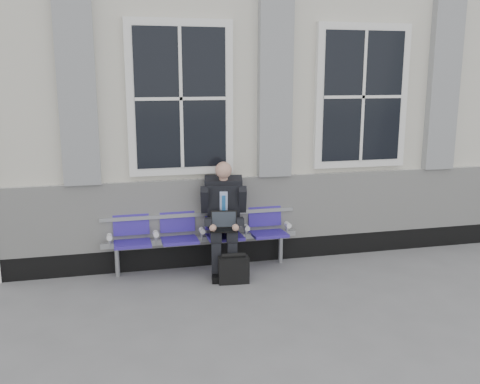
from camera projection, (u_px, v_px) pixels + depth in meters
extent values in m
plane|color=slate|center=(381.00, 293.00, 6.36)|extent=(70.00, 70.00, 0.00)
cube|color=beige|center=(289.00, 101.00, 9.23)|extent=(14.00, 4.00, 4.20)
cube|color=black|center=(332.00, 244.00, 7.72)|extent=(14.00, 0.10, 0.30)
cube|color=silver|center=(334.00, 204.00, 7.59)|extent=(14.00, 0.08, 0.90)
cube|color=gray|center=(77.00, 87.00, 6.43)|extent=(0.45, 0.14, 2.40)
cube|color=gray|center=(275.00, 86.00, 7.01)|extent=(0.45, 0.14, 2.40)
cube|color=gray|center=(443.00, 85.00, 7.58)|extent=(0.45, 0.14, 2.40)
cube|color=white|center=(180.00, 98.00, 6.77)|extent=(1.35, 0.10, 1.95)
cube|color=black|center=(181.00, 99.00, 6.72)|extent=(1.15, 0.02, 1.75)
cube|color=white|center=(361.00, 97.00, 7.35)|extent=(1.35, 0.10, 1.95)
cube|color=black|center=(363.00, 97.00, 7.30)|extent=(1.15, 0.02, 1.75)
cube|color=#9EA0A3|center=(202.00, 239.00, 7.06)|extent=(2.60, 0.07, 0.07)
cube|color=#9EA0A3|center=(200.00, 214.00, 7.11)|extent=(2.60, 0.05, 0.05)
cylinder|color=#9EA0A3|center=(117.00, 262.00, 6.85)|extent=(0.06, 0.06, 0.39)
cylinder|color=#9EA0A3|center=(281.00, 249.00, 7.36)|extent=(0.06, 0.06, 0.39)
cube|color=#2E1C96|center=(133.00, 244.00, 6.77)|extent=(0.46, 0.42, 0.07)
cube|color=#2E1C96|center=(131.00, 220.00, 6.91)|extent=(0.46, 0.10, 0.40)
cube|color=#2E1C96|center=(180.00, 240.00, 6.91)|extent=(0.46, 0.42, 0.07)
cube|color=#2E1C96|center=(177.00, 217.00, 7.05)|extent=(0.46, 0.10, 0.40)
cube|color=#2E1C96|center=(225.00, 237.00, 7.05)|extent=(0.46, 0.42, 0.07)
cube|color=#2E1C96|center=(222.00, 214.00, 7.19)|extent=(0.46, 0.10, 0.40)
cube|color=#2E1C96|center=(269.00, 234.00, 7.18)|extent=(0.46, 0.42, 0.07)
cube|color=#2E1C96|center=(264.00, 211.00, 7.33)|extent=(0.46, 0.10, 0.40)
cylinder|color=white|center=(109.00, 237.00, 6.71)|extent=(0.07, 0.12, 0.07)
cylinder|color=white|center=(156.00, 234.00, 6.84)|extent=(0.07, 0.12, 0.07)
cylinder|color=white|center=(202.00, 231.00, 6.98)|extent=(0.07, 0.12, 0.07)
cylinder|color=white|center=(246.00, 228.00, 7.12)|extent=(0.07, 0.12, 0.07)
cylinder|color=white|center=(288.00, 225.00, 7.26)|extent=(0.07, 0.12, 0.07)
cube|color=black|center=(217.00, 277.00, 6.75)|extent=(0.16, 0.28, 0.09)
cube|color=black|center=(233.00, 277.00, 6.75)|extent=(0.16, 0.28, 0.09)
cube|color=black|center=(216.00, 260.00, 6.76)|extent=(0.15, 0.15, 0.47)
cube|color=black|center=(232.00, 260.00, 6.77)|extent=(0.15, 0.15, 0.47)
cube|color=black|center=(216.00, 233.00, 6.92)|extent=(0.23, 0.48, 0.14)
cube|color=black|center=(232.00, 233.00, 6.93)|extent=(0.23, 0.48, 0.14)
cube|color=black|center=(224.00, 204.00, 7.05)|extent=(0.49, 0.42, 0.64)
cube|color=#BFCEFB|center=(224.00, 205.00, 6.93)|extent=(0.12, 0.11, 0.36)
cube|color=#2870BE|center=(224.00, 206.00, 6.92)|extent=(0.06, 0.09, 0.30)
cube|color=black|center=(223.00, 182.00, 6.95)|extent=(0.53, 0.33, 0.15)
cylinder|color=tan|center=(223.00, 177.00, 6.89)|extent=(0.11, 0.11, 0.10)
sphere|color=tan|center=(223.00, 170.00, 6.81)|extent=(0.21, 0.21, 0.21)
cube|color=black|center=(205.00, 200.00, 6.92)|extent=(0.15, 0.30, 0.38)
cube|color=black|center=(242.00, 199.00, 6.94)|extent=(0.15, 0.30, 0.38)
cube|color=black|center=(208.00, 222.00, 6.80)|extent=(0.15, 0.33, 0.14)
cube|color=black|center=(240.00, 221.00, 6.82)|extent=(0.15, 0.33, 0.14)
sphere|color=tan|center=(213.00, 228.00, 6.67)|extent=(0.09, 0.09, 0.09)
sphere|color=tan|center=(236.00, 228.00, 6.68)|extent=(0.09, 0.09, 0.09)
cube|color=black|center=(224.00, 230.00, 6.77)|extent=(0.37, 0.29, 0.02)
cube|color=black|center=(224.00, 219.00, 6.86)|extent=(0.35, 0.15, 0.22)
cube|color=black|center=(224.00, 219.00, 6.85)|extent=(0.31, 0.13, 0.18)
cube|color=black|center=(234.00, 270.00, 6.64)|extent=(0.39, 0.19, 0.34)
cylinder|color=black|center=(234.00, 256.00, 6.60)|extent=(0.30, 0.08, 0.06)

